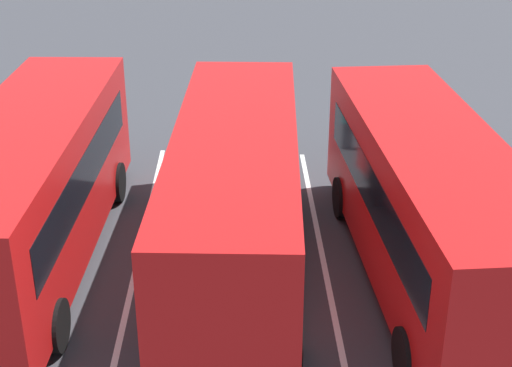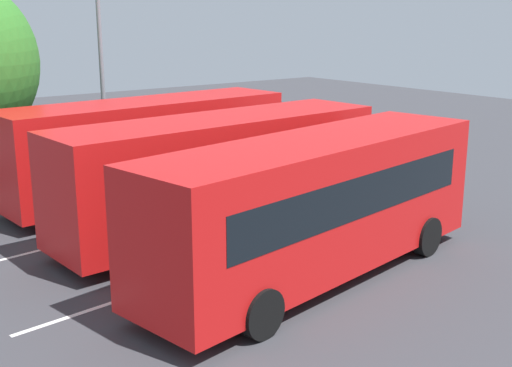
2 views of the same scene
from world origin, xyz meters
TOP-DOWN VIEW (x-y plane):
  - ground_plane at (0.00, 0.00)m, footprint 65.23×65.23m
  - bus_far_left at (0.03, -3.91)m, footprint 9.55×3.78m
  - bus_center_left at (0.07, -0.13)m, footprint 9.42×2.87m
  - bus_center_right at (0.18, 4.07)m, footprint 9.43×2.94m
  - pedestrian at (6.63, -0.65)m, footprint 0.45×0.45m
  - lane_stripe_outer_left at (0.00, -1.99)m, footprint 12.83×1.41m
  - lane_stripe_inner_left at (0.00, 1.99)m, footprint 12.83×1.41m

SIDE VIEW (x-z plane):
  - ground_plane at x=0.00m, z-range 0.00..0.00m
  - lane_stripe_outer_left at x=0.00m, z-range 0.00..0.01m
  - lane_stripe_inner_left at x=0.00m, z-range 0.00..0.01m
  - pedestrian at x=6.63m, z-range 0.15..1.84m
  - bus_far_left at x=0.03m, z-range 0.16..3.32m
  - bus_center_left at x=0.07m, z-range 0.16..3.32m
  - bus_center_right at x=0.18m, z-range 0.16..3.32m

